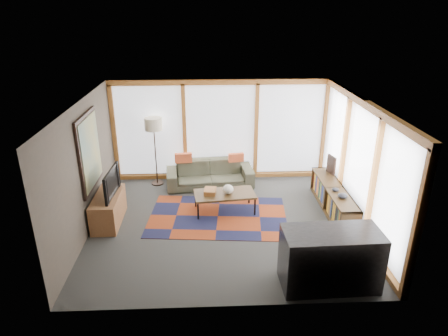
{
  "coord_description": "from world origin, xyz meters",
  "views": [
    {
      "loc": [
        -0.35,
        -7.34,
        4.3
      ],
      "look_at": [
        0.0,
        0.4,
        1.1
      ],
      "focal_mm": 32.0,
      "sensor_mm": 36.0,
      "label": 1
    }
  ],
  "objects_px": {
    "coffee_table": "(225,202)",
    "bookshelf": "(333,199)",
    "tv_console": "(108,209)",
    "bar_counter": "(330,259)",
    "floor_lamp": "(155,152)",
    "sofa": "(210,174)",
    "television": "(107,183)"
  },
  "relations": [
    {
      "from": "coffee_table",
      "to": "television",
      "type": "relative_size",
      "value": 1.33
    },
    {
      "from": "sofa",
      "to": "bookshelf",
      "type": "relative_size",
      "value": 0.94
    },
    {
      "from": "sofa",
      "to": "bookshelf",
      "type": "xyz_separation_m",
      "value": [
        2.72,
        -1.48,
        -0.03
      ]
    },
    {
      "from": "coffee_table",
      "to": "bookshelf",
      "type": "height_order",
      "value": "bookshelf"
    },
    {
      "from": "tv_console",
      "to": "bar_counter",
      "type": "xyz_separation_m",
      "value": [
        4.05,
        -2.22,
        0.18
      ]
    },
    {
      "from": "floor_lamp",
      "to": "coffee_table",
      "type": "xyz_separation_m",
      "value": [
        1.66,
        -1.55,
        -0.66
      ]
    },
    {
      "from": "sofa",
      "to": "coffee_table",
      "type": "xyz_separation_m",
      "value": [
        0.31,
        -1.39,
        -0.1
      ]
    },
    {
      "from": "bookshelf",
      "to": "floor_lamp",
      "type": "bearing_deg",
      "value": 158.12
    },
    {
      "from": "bar_counter",
      "to": "floor_lamp",
      "type": "bearing_deg",
      "value": 126.38
    },
    {
      "from": "sofa",
      "to": "tv_console",
      "type": "xyz_separation_m",
      "value": [
        -2.15,
        -1.75,
        -0.01
      ]
    },
    {
      "from": "sofa",
      "to": "coffee_table",
      "type": "bearing_deg",
      "value": -82.74
    },
    {
      "from": "bookshelf",
      "to": "bar_counter",
      "type": "height_order",
      "value": "bar_counter"
    },
    {
      "from": "bookshelf",
      "to": "tv_console",
      "type": "bearing_deg",
      "value": -176.76
    },
    {
      "from": "tv_console",
      "to": "sofa",
      "type": "bearing_deg",
      "value": 39.12
    },
    {
      "from": "bookshelf",
      "to": "bar_counter",
      "type": "relative_size",
      "value": 1.49
    },
    {
      "from": "bookshelf",
      "to": "bar_counter",
      "type": "xyz_separation_m",
      "value": [
        -0.82,
        -2.49,
        0.2
      ]
    },
    {
      "from": "floor_lamp",
      "to": "bar_counter",
      "type": "bearing_deg",
      "value": -51.78
    },
    {
      "from": "coffee_table",
      "to": "bookshelf",
      "type": "bearing_deg",
      "value": -2.13
    },
    {
      "from": "television",
      "to": "bar_counter",
      "type": "xyz_separation_m",
      "value": [
        4.02,
        -2.24,
        -0.41
      ]
    },
    {
      "from": "bookshelf",
      "to": "television",
      "type": "bearing_deg",
      "value": -176.98
    },
    {
      "from": "floor_lamp",
      "to": "bookshelf",
      "type": "height_order",
      "value": "floor_lamp"
    },
    {
      "from": "coffee_table",
      "to": "tv_console",
      "type": "xyz_separation_m",
      "value": [
        -2.46,
        -0.37,
        0.09
      ]
    },
    {
      "from": "tv_console",
      "to": "television",
      "type": "relative_size",
      "value": 1.23
    },
    {
      "from": "floor_lamp",
      "to": "bookshelf",
      "type": "xyz_separation_m",
      "value": [
        4.07,
        -1.64,
        -0.59
      ]
    },
    {
      "from": "bookshelf",
      "to": "tv_console",
      "type": "distance_m",
      "value": 4.88
    },
    {
      "from": "bookshelf",
      "to": "tv_console",
      "type": "xyz_separation_m",
      "value": [
        -4.87,
        -0.28,
        0.02
      ]
    },
    {
      "from": "bar_counter",
      "to": "tv_console",
      "type": "bearing_deg",
      "value": 149.49
    },
    {
      "from": "television",
      "to": "bar_counter",
      "type": "bearing_deg",
      "value": -115.73
    },
    {
      "from": "floor_lamp",
      "to": "bar_counter",
      "type": "distance_m",
      "value": 5.27
    },
    {
      "from": "tv_console",
      "to": "bar_counter",
      "type": "distance_m",
      "value": 4.62
    },
    {
      "from": "floor_lamp",
      "to": "bar_counter",
      "type": "height_order",
      "value": "floor_lamp"
    },
    {
      "from": "coffee_table",
      "to": "television",
      "type": "bearing_deg",
      "value": -171.93
    }
  ]
}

